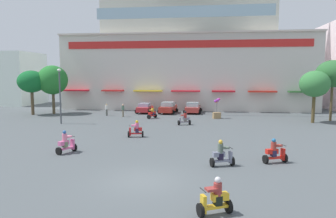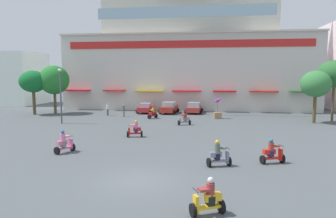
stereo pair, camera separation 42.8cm
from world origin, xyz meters
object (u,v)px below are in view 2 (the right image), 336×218
plaza_tree_0 (33,82)px  scooter_rider_6 (208,199)px  scooter_rider_7 (153,113)px  plaza_tree_1 (316,84)px  scooter_rider_2 (219,155)px  plaza_tree_2 (54,80)px  scooter_rider_4 (272,153)px  pedestrian_1 (124,109)px  parked_car_1 (169,108)px  parked_car_0 (146,108)px  scooter_rider_8 (135,130)px  pedestrian_0 (108,109)px  streetlamp_near (61,91)px  scooter_rider_0 (184,119)px  scooter_rider_5 (64,143)px  plaza_tree_3 (334,74)px  balloon_vendor_cart (217,111)px  parked_car_2 (194,108)px

plaza_tree_0 → scooter_rider_6: plaza_tree_0 is taller
plaza_tree_0 → scooter_rider_7: bearing=-4.7°
plaza_tree_1 → scooter_rider_2: plaza_tree_1 is taller
plaza_tree_2 → scooter_rider_4: (24.80, -20.53, -3.96)m
scooter_rider_2 → pedestrian_1: bearing=119.9°
parked_car_1 → scooter_rider_4: size_ratio=2.77×
parked_car_0 → scooter_rider_7: bearing=-68.8°
scooter_rider_8 → pedestrian_0: 14.77m
parked_car_1 → streetlamp_near: size_ratio=0.71×
pedestrian_1 → plaza_tree_0: bearing=177.6°
scooter_rider_0 → pedestrian_0: 12.24m
parked_car_0 → scooter_rider_2: 25.96m
pedestrian_0 → scooter_rider_6: bearing=-63.9°
scooter_rider_0 → scooter_rider_2: 14.85m
scooter_rider_8 → pedestrian_1: size_ratio=0.89×
plaza_tree_0 → scooter_rider_5: size_ratio=3.71×
plaza_tree_2 → parked_car_1: 16.08m
scooter_rider_0 → pedestrian_0: size_ratio=0.96×
scooter_rider_7 → scooter_rider_8: bearing=-86.9°
plaza_tree_3 → pedestrian_0: plaza_tree_3 is taller
parked_car_1 → scooter_rider_2: 24.94m
scooter_rider_7 → scooter_rider_0: bearing=-46.2°
plaza_tree_3 → parked_car_1: plaza_tree_3 is taller
parked_car_1 → pedestrian_1: bearing=-140.0°
scooter_rider_6 → plaza_tree_1: bearing=64.7°
plaza_tree_0 → plaza_tree_2: (2.29, 1.29, 0.21)m
scooter_rider_0 → streetlamp_near: (-13.42, -0.83, 2.91)m
scooter_rider_0 → pedestrian_1: pedestrian_1 is taller
parked_car_1 → pedestrian_0: (-7.62, -3.53, 0.10)m
scooter_rider_2 → scooter_rider_6: (-0.56, -6.37, -0.04)m
scooter_rider_7 → balloon_vendor_cart: (7.84, 0.85, 0.31)m
parked_car_1 → scooter_rider_4: 24.93m
scooter_rider_8 → scooter_rider_5: bearing=-120.8°
plaza_tree_0 → scooter_rider_2: size_ratio=3.73×
scooter_rider_0 → balloon_vendor_cart: size_ratio=0.60×
plaza_tree_0 → pedestrian_1: plaza_tree_0 is taller
plaza_tree_0 → plaza_tree_3: (37.23, -0.79, 1.01)m
scooter_rider_4 → streetlamp_near: 23.69m
parked_car_1 → pedestrian_1: pedestrian_1 is taller
parked_car_0 → scooter_rider_4: scooter_rider_4 is taller
parked_car_0 → scooter_rider_5: size_ratio=2.43×
scooter_rider_2 → scooter_rider_7: (-7.50, 18.95, -0.03)m
parked_car_1 → parked_car_2: (3.39, 0.61, -0.03)m
plaza_tree_3 → parked_car_1: bearing=166.6°
plaza_tree_2 → parked_car_2: size_ratio=1.57×
plaza_tree_0 → scooter_rider_7: 16.87m
scooter_rider_7 → parked_car_2: bearing=51.0°
scooter_rider_7 → scooter_rider_4: bearing=-59.1°
parked_car_0 → balloon_vendor_cart: balloon_vendor_cart is taller
scooter_rider_7 → streetlamp_near: size_ratio=0.25×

